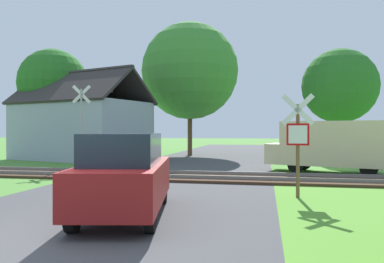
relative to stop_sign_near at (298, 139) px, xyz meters
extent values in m
plane|color=#4C8433|center=(-4.34, -4.53, -1.62)|extent=(160.00, 160.00, 0.00)
cube|color=#424244|center=(-4.34, -2.53, -1.62)|extent=(7.48, 80.00, 0.01)
cube|color=#422D1E|center=(-4.34, 3.50, -1.57)|extent=(60.00, 2.60, 0.10)
cube|color=slate|center=(-4.34, 4.22, -1.46)|extent=(60.00, 0.08, 0.12)
cube|color=slate|center=(-4.34, 2.78, -1.46)|extent=(60.00, 0.08, 0.12)
cylinder|color=brown|center=(0.00, 0.03, -0.34)|extent=(0.10, 0.10, 2.56)
cube|color=red|center=(0.00, -0.03, 0.11)|extent=(0.60, 0.08, 0.60)
cube|color=white|center=(0.00, -0.06, 0.11)|extent=(0.49, 0.05, 0.49)
cube|color=white|center=(0.00, -0.03, 0.79)|extent=(0.88, 0.10, 0.88)
cube|color=white|center=(0.00, -0.03, 0.79)|extent=(0.88, 0.10, 0.88)
cylinder|color=#9E9EA5|center=(-9.37, 5.64, 0.27)|extent=(0.09, 0.09, 3.80)
cube|color=white|center=(-9.39, 5.70, 1.92)|extent=(0.86, 0.22, 0.88)
cube|color=white|center=(-9.39, 5.70, 1.92)|extent=(0.86, 0.22, 0.88)
cube|color=#99A3B7|center=(-12.51, 11.61, 0.19)|extent=(9.03, 7.08, 3.62)
cube|color=#332D2D|center=(-12.88, 10.42, 2.97)|extent=(8.78, 5.16, 2.27)
cube|color=#332D2D|center=(-12.15, 12.79, 2.97)|extent=(8.78, 5.16, 2.27)
cube|color=brown|center=(-10.43, 10.96, 3.11)|extent=(0.63, 0.63, 1.10)
cylinder|color=#513823|center=(-6.34, 16.36, 0.15)|extent=(0.34, 0.34, 3.54)
sphere|color=#3D8433|center=(-6.34, 16.36, 4.58)|extent=(7.08, 7.08, 7.08)
cylinder|color=#513823|center=(3.75, 14.58, -0.17)|extent=(0.34, 0.34, 2.91)
sphere|color=#286B23|center=(3.75, 14.58, 3.05)|extent=(4.71, 4.71, 4.71)
cylinder|color=#513823|center=(-15.33, 12.99, 0.04)|extent=(0.37, 0.37, 3.33)
sphere|color=#286B23|center=(-15.33, 12.99, 3.48)|extent=(4.73, 4.73, 4.73)
cube|color=beige|center=(2.01, 6.43, -0.33)|extent=(4.58, 3.09, 1.90)
cube|color=beige|center=(-0.32, 7.18, -0.83)|extent=(1.22, 1.93, 0.90)
cube|color=#19232D|center=(0.03, 7.06, 0.00)|extent=(0.53, 1.55, 0.85)
cube|color=navy|center=(2.30, 7.34, -0.67)|extent=(3.60, 1.17, 0.16)
cylinder|color=black|center=(0.89, 7.61, -1.28)|extent=(0.70, 0.38, 0.68)
cylinder|color=black|center=(0.41, 6.12, -1.28)|extent=(0.70, 0.38, 0.68)
cylinder|color=black|center=(3.61, 6.73, -1.28)|extent=(0.70, 0.38, 0.68)
cylinder|color=black|center=(3.13, 5.25, -1.28)|extent=(0.70, 0.38, 0.68)
cube|color=maroon|center=(-3.84, -2.91, -0.90)|extent=(2.36, 4.24, 0.84)
cube|color=#19232D|center=(-3.81, -3.11, -0.16)|extent=(1.78, 2.42, 0.64)
cylinder|color=black|center=(-3.41, -1.45, -1.32)|extent=(0.29, 0.62, 0.60)
cylinder|color=black|center=(-4.79, -1.71, -1.32)|extent=(0.29, 0.62, 0.60)
cylinder|color=black|center=(-2.90, -4.12, -1.32)|extent=(0.29, 0.62, 0.60)
cylinder|color=black|center=(-4.28, -4.38, -1.32)|extent=(0.29, 0.62, 0.60)
camera|label=1|loc=(-0.86, -10.57, 0.22)|focal=35.00mm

